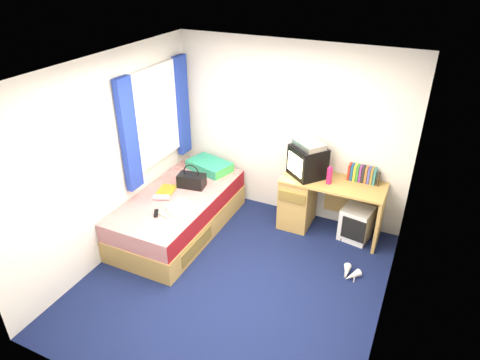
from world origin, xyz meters
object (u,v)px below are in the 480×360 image
at_px(storage_cube, 356,223).
at_px(picture_frame, 379,179).
at_px(bed, 179,213).
at_px(vcr, 309,144).
at_px(pillow, 209,166).
at_px(handbag, 192,180).
at_px(pink_water_bottle, 329,176).
at_px(magazine, 167,190).
at_px(desk, 311,200).
at_px(white_heels, 349,274).
at_px(towel, 183,209).
at_px(colour_swatch_fan, 163,215).
at_px(crt_tv, 307,162).
at_px(water_bottle, 162,197).
at_px(remote_control, 156,213).
at_px(aerosol_can, 324,170).

relative_size(storage_cube, picture_frame, 3.18).
bearing_deg(bed, vcr, 30.23).
distance_m(pillow, handbag, 0.53).
bearing_deg(vcr, handbag, -120.35).
relative_size(pink_water_bottle, magazine, 0.76).
relative_size(desk, white_heels, 4.71).
distance_m(towel, colour_swatch_fan, 0.24).
bearing_deg(bed, crt_tv, 30.17).
height_order(vcr, water_bottle, vcr).
height_order(desk, remote_control, desk).
relative_size(water_bottle, colour_swatch_fan, 0.91).
bearing_deg(pillow, aerosol_can, 4.45).
height_order(bed, pink_water_bottle, pink_water_bottle).
bearing_deg(bed, water_bottle, -123.08).
bearing_deg(white_heels, storage_cube, 98.10).
xyz_separation_m(water_bottle, colour_swatch_fan, (0.22, -0.29, -0.03)).
bearing_deg(remote_control, crt_tv, 11.90).
distance_m(bed, handbag, 0.46).
bearing_deg(bed, remote_control, -89.03).
xyz_separation_m(picture_frame, remote_control, (-2.32, -1.50, -0.27)).
relative_size(storage_cube, aerosol_can, 2.48).
height_order(pink_water_bottle, aerosol_can, pink_water_bottle).
relative_size(crt_tv, handbag, 1.45).
height_order(crt_tv, remote_control, crt_tv).
distance_m(picture_frame, white_heels, 1.25).
relative_size(magazine, white_heels, 1.01).
bearing_deg(pillow, colour_swatch_fan, -86.82).
bearing_deg(picture_frame, aerosol_can, -179.70).
xyz_separation_m(desk, pink_water_bottle, (0.23, -0.08, 0.45)).
bearing_deg(water_bottle, crt_tv, 33.22).
bearing_deg(aerosol_can, towel, -137.50).
relative_size(picture_frame, white_heels, 0.51).
relative_size(bed, water_bottle, 10.00).
bearing_deg(towel, storage_cube, 31.48).
bearing_deg(picture_frame, pink_water_bottle, -163.05).
distance_m(pink_water_bottle, white_heels, 1.21).
bearing_deg(handbag, picture_frame, 9.07).
xyz_separation_m(aerosol_can, water_bottle, (-1.78, -1.11, -0.26)).
xyz_separation_m(storage_cube, magazine, (-2.36, -0.78, 0.33)).
xyz_separation_m(storage_cube, vcr, (-0.72, 0.02, 0.97)).
height_order(picture_frame, aerosol_can, aerosol_can).
bearing_deg(pink_water_bottle, bed, -156.71).
bearing_deg(towel, desk, 43.15).
xyz_separation_m(pink_water_bottle, colour_swatch_fan, (-1.67, -1.24, -0.31)).
bearing_deg(vcr, bed, -112.45).
bearing_deg(water_bottle, colour_swatch_fan, -52.60).
bearing_deg(towel, remote_control, -149.94).
xyz_separation_m(towel, white_heels, (1.99, 0.36, -0.55)).
bearing_deg(water_bottle, handbag, 69.39).
xyz_separation_m(desk, white_heels, (0.74, -0.81, -0.37)).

